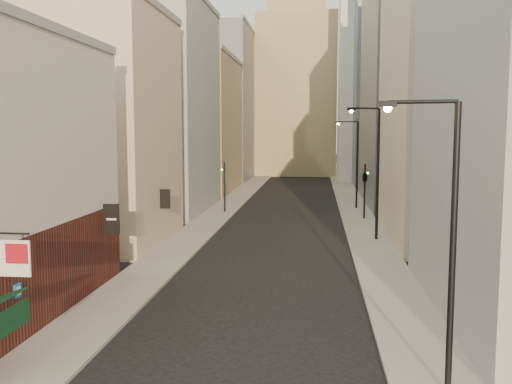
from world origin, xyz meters
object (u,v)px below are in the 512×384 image
clock_tower (297,76)px  traffic_light_left (224,178)px  streetlamp_mid (375,166)px  white_tower (365,61)px  streetlamp_near (445,231)px  streetlamp_far (355,159)px  traffic_light_right (365,176)px

clock_tower → traffic_light_left: (-5.05, -51.10, -14.27)m
traffic_light_left → streetlamp_mid: bearing=124.1°
white_tower → traffic_light_left: (-16.05, -37.10, -15.24)m
streetlamp_near → traffic_light_left: streetlamp_near is taller
streetlamp_near → streetlamp_mid: 24.22m
streetlamp_near → traffic_light_left: (-12.48, 36.86, -1.66)m
streetlamp_mid → clock_tower: bearing=76.6°
streetlamp_near → streetlamp_far: size_ratio=1.00×
streetlamp_mid → streetlamp_far: 16.79m
streetlamp_near → traffic_light_left: size_ratio=1.76×
traffic_light_left → streetlamp_far: bearing=-173.2°
white_tower → streetlamp_near: size_ratio=4.71×
white_tower → traffic_light_right: 42.63m
white_tower → streetlamp_mid: 51.55m
streetlamp_mid → traffic_light_right: streetlamp_mid is taller
streetlamp_mid → streetlamp_far: bearing=70.6°
streetlamp_far → traffic_light_left: (-12.57, -4.14, -1.69)m
streetlamp_near → streetlamp_far: 41.00m
streetlamp_mid → traffic_light_right: size_ratio=1.91×
clock_tower → traffic_light_right: (7.96, -53.91, -13.68)m
clock_tower → streetlamp_mid: size_ratio=4.71×
streetlamp_mid → streetlamp_far: streetlamp_mid is taller
streetlamp_far → traffic_light_right: (0.44, -6.95, -1.10)m
streetlamp_near → traffic_light_left: 38.95m
white_tower → streetlamp_far: 35.81m
white_tower → traffic_light_left: 43.20m
streetlamp_near → traffic_light_left: bearing=118.8°
streetlamp_near → streetlamp_far: streetlamp_far is taller
white_tower → streetlamp_far: white_tower is taller
streetlamp_far → traffic_light_left: bearing=-167.0°
white_tower → streetlamp_mid: size_ratio=4.35×
traffic_light_right → streetlamp_near: bearing=70.6°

